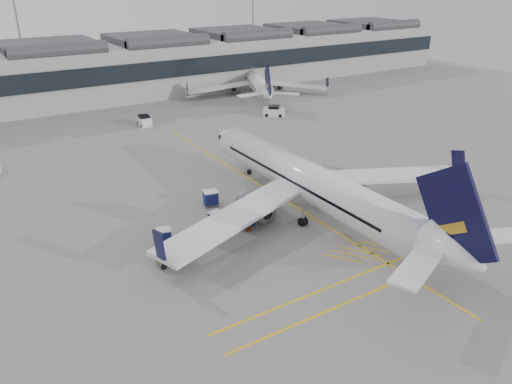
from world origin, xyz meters
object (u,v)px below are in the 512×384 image
ramp_agent_a (265,205)px  pushback_tug (172,256)px  airliner_main (313,184)px  baggage_cart_a (211,198)px  ramp_agent_b (248,224)px  belt_loader (253,203)px

ramp_agent_a → pushback_tug: size_ratio=0.63×
pushback_tug → ramp_agent_a: bearing=24.9°
airliner_main → baggage_cart_a: size_ratio=21.92×
airliner_main → baggage_cart_a: bearing=139.2°
airliner_main → ramp_agent_b: size_ratio=25.16×
belt_loader → pushback_tug: 14.35m
belt_loader → ramp_agent_a: (0.35, -1.98, 0.43)m
ramp_agent_a → ramp_agent_b: 4.83m
ramp_agent_a → ramp_agent_b: ramp_agent_a is taller
belt_loader → ramp_agent_b: (-3.61, -4.74, 0.36)m
belt_loader → pushback_tug: belt_loader is taller
airliner_main → pushback_tug: (-17.85, -1.51, -2.78)m
ramp_agent_a → pushback_tug: ramp_agent_a is taller
pushback_tug → baggage_cart_a: bearing=52.9°
ramp_agent_a → ramp_agent_b: size_ratio=1.08×
baggage_cart_a → ramp_agent_a: (4.30, -4.96, -0.02)m
ramp_agent_a → baggage_cart_a: bearing=92.2°
belt_loader → ramp_agent_a: bearing=-67.2°
belt_loader → baggage_cart_a: 4.97m
belt_loader → ramp_agent_a: size_ratio=2.39×
belt_loader → airliner_main: bearing=-31.2°
belt_loader → baggage_cart_a: baggage_cart_a is taller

